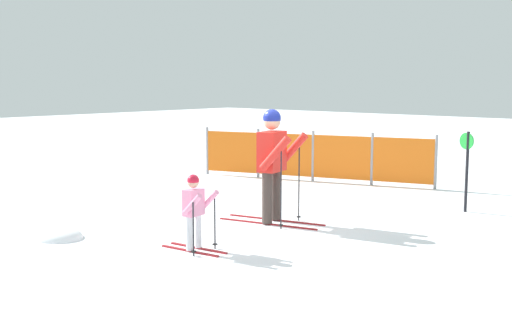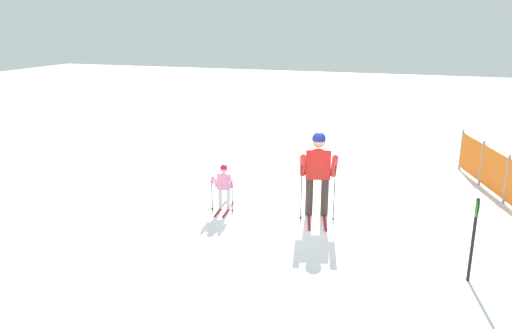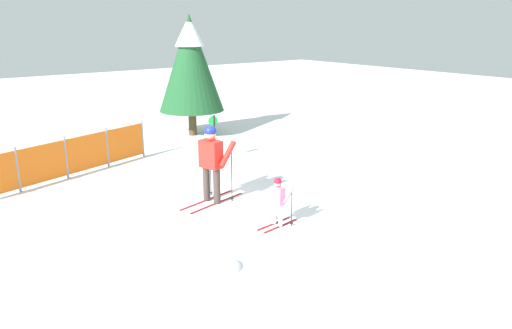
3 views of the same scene
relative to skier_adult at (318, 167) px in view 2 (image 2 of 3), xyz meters
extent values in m
plane|color=white|center=(0.06, -0.28, -1.05)|extent=(60.00, 60.00, 0.00)
cube|color=maroon|center=(-0.06, 0.15, -1.04)|extent=(1.63, 0.45, 0.02)
cube|color=maroon|center=(0.02, -0.16, -1.04)|extent=(1.63, 0.45, 0.02)
cylinder|color=#3F332D|center=(-0.06, 0.15, -0.64)|extent=(0.16, 0.16, 0.79)
cylinder|color=#3F332D|center=(0.02, -0.16, -0.64)|extent=(0.16, 0.16, 0.79)
cube|color=red|center=(-0.02, -0.01, 0.07)|extent=(0.39, 0.55, 0.62)
cylinder|color=red|center=(0.11, 0.34, 0.07)|extent=(0.53, 0.24, 0.55)
cylinder|color=red|center=(0.26, -0.25, 0.07)|extent=(0.53, 0.24, 0.55)
sphere|color=#D8AD8C|center=(-0.02, -0.01, 0.53)|extent=(0.26, 0.26, 0.26)
sphere|color=navy|center=(-0.02, -0.01, 0.58)|extent=(0.28, 0.28, 0.28)
cylinder|color=black|center=(0.21, 0.39, -0.44)|extent=(0.02, 0.02, 1.23)
cylinder|color=black|center=(0.21, 0.39, -0.99)|extent=(0.07, 0.07, 0.01)
cylinder|color=black|center=(0.36, -0.25, -0.44)|extent=(0.02, 0.02, 1.23)
cylinder|color=black|center=(0.36, -0.25, -0.99)|extent=(0.07, 0.07, 0.01)
cube|color=maroon|center=(0.28, -1.85, -1.04)|extent=(0.94, 0.16, 0.02)
cube|color=maroon|center=(0.30, -2.03, -1.04)|extent=(0.94, 0.16, 0.02)
cylinder|color=silver|center=(0.28, -1.85, -0.81)|extent=(0.09, 0.09, 0.44)
cylinder|color=silver|center=(0.30, -2.03, -0.81)|extent=(0.09, 0.09, 0.44)
cube|color=pink|center=(0.29, -1.94, -0.42)|extent=(0.19, 0.29, 0.35)
cylinder|color=pink|center=(0.39, -1.75, -0.40)|extent=(0.31, 0.11, 0.30)
cylinder|color=pink|center=(0.44, -2.09, -0.40)|extent=(0.31, 0.11, 0.30)
sphere|color=#D8AD8C|center=(0.29, -1.94, -0.15)|extent=(0.15, 0.15, 0.15)
sphere|color=red|center=(0.29, -1.94, -0.13)|extent=(0.16, 0.16, 0.16)
cylinder|color=black|center=(0.44, -1.70, -0.71)|extent=(0.02, 0.02, 0.69)
cylinder|color=black|center=(0.44, -1.70, -0.99)|extent=(0.07, 0.07, 0.01)
cylinder|color=black|center=(0.49, -2.13, -0.71)|extent=(0.02, 0.02, 0.69)
cylinder|color=black|center=(0.49, -2.13, -0.99)|extent=(0.07, 0.07, 0.01)
cylinder|color=gray|center=(-4.55, 2.97, -0.50)|extent=(0.06, 0.06, 1.11)
cylinder|color=gray|center=(-3.30, 3.36, -0.50)|extent=(0.06, 0.06, 1.11)
cylinder|color=gray|center=(-2.04, 3.76, -0.50)|extent=(0.06, 0.06, 1.11)
cube|color=orange|center=(-3.92, 3.17, -0.50)|extent=(1.26, 0.43, 0.93)
cube|color=orange|center=(-2.67, 3.56, -0.50)|extent=(1.26, 0.43, 0.93)
cylinder|color=black|center=(1.88, 2.81, -0.37)|extent=(0.05, 0.05, 1.36)
cylinder|color=green|center=(1.85, 2.81, 0.14)|extent=(0.28, 0.09, 0.28)
ellipsoid|color=white|center=(-1.63, -2.76, -1.05)|extent=(0.76, 0.65, 0.30)
camera|label=1|loc=(6.33, -7.48, 1.16)|focal=45.00mm
camera|label=2|loc=(9.53, 1.93, 2.83)|focal=35.00mm
camera|label=3|loc=(-5.69, -9.02, 2.91)|focal=35.00mm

